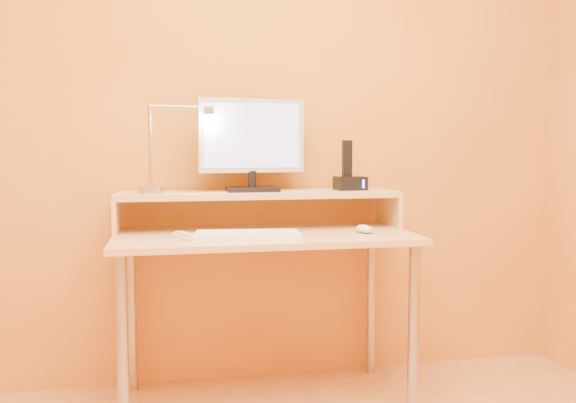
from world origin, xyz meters
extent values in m
cube|color=gold|center=(0.00, 1.50, 1.25)|extent=(3.00, 0.04, 2.50)
cylinder|color=#A7A7B1|center=(-0.55, 0.93, 0.35)|extent=(0.04, 0.04, 0.69)
cylinder|color=#A7A7B1|center=(0.55, 0.93, 0.35)|extent=(0.04, 0.04, 0.69)
cylinder|color=#A7A7B1|center=(-0.55, 1.43, 0.35)|extent=(0.04, 0.04, 0.69)
cylinder|color=#A7A7B1|center=(0.55, 1.43, 0.35)|extent=(0.04, 0.04, 0.69)
cube|color=#E3B582|center=(0.00, 1.18, 0.71)|extent=(1.20, 0.60, 0.02)
cube|color=#E3B582|center=(-0.59, 1.33, 0.79)|extent=(0.02, 0.30, 0.14)
cube|color=#E3B582|center=(0.59, 1.33, 0.79)|extent=(0.02, 0.30, 0.14)
cube|color=#E3B582|center=(0.00, 1.33, 0.87)|extent=(1.20, 0.30, 0.02)
cube|color=black|center=(-0.03, 1.33, 0.89)|extent=(0.22, 0.16, 0.02)
cylinder|color=black|center=(-0.03, 1.33, 0.93)|extent=(0.04, 0.04, 0.07)
cube|color=silver|center=(-0.03, 1.34, 1.12)|extent=(0.46, 0.09, 0.31)
cube|color=black|center=(-0.03, 1.36, 1.12)|extent=(0.41, 0.06, 0.27)
cube|color=#A4ABF8|center=(-0.03, 1.32, 1.12)|extent=(0.42, 0.06, 0.27)
cylinder|color=#A7A7B1|center=(-0.45, 1.30, 0.89)|extent=(0.10, 0.10, 0.02)
cylinder|color=#A7A7B1|center=(-0.45, 1.30, 1.07)|extent=(0.01, 0.01, 0.33)
cylinder|color=#A7A7B1|center=(-0.33, 1.30, 1.24)|extent=(0.24, 0.01, 0.01)
cylinder|color=#A7A7B1|center=(-0.21, 1.30, 1.22)|extent=(0.04, 0.04, 0.03)
cylinder|color=#FFEAC6|center=(-0.21, 1.30, 1.20)|extent=(0.03, 0.03, 0.00)
cube|color=black|center=(0.41, 1.33, 0.91)|extent=(0.14, 0.11, 0.06)
cube|color=black|center=(0.39, 1.33, 1.02)|extent=(0.04, 0.03, 0.16)
cube|color=#3364F6|center=(0.45, 1.28, 0.91)|extent=(0.01, 0.00, 0.04)
cube|color=white|center=(-0.09, 1.02, 0.73)|extent=(0.42, 0.18, 0.02)
ellipsoid|color=silver|center=(0.40, 1.10, 0.74)|extent=(0.07, 0.11, 0.03)
cube|color=white|center=(-0.32, 1.06, 0.73)|extent=(0.10, 0.17, 0.02)
camera|label=1|loc=(-0.37, -1.20, 1.06)|focal=37.12mm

